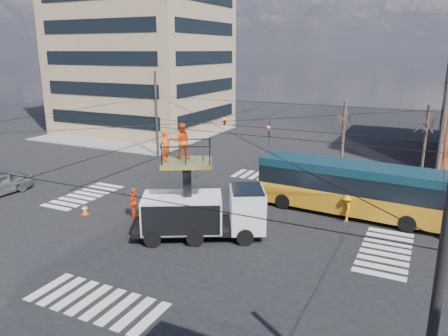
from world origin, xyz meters
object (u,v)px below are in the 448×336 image
utility_truck (202,201)px  worker_ground (134,203)px  city_bus (352,188)px  traffic_cone (85,210)px  flagger (346,209)px

utility_truck → worker_ground: (-5.15, 0.71, -1.12)m
city_bus → traffic_cone: (-14.79, -7.27, -1.41)m
utility_truck → traffic_cone: size_ratio=11.45×
city_bus → utility_truck: bearing=-129.3°
traffic_cone → flagger: flagger is taller
utility_truck → flagger: size_ratio=4.47×
utility_truck → flagger: utility_truck is taller
utility_truck → city_bus: bearing=18.3°
utility_truck → worker_ground: 5.31m
traffic_cone → utility_truck: bearing=2.0°
utility_truck → traffic_cone: 8.36m
traffic_cone → flagger: (14.76, 5.92, 0.49)m
utility_truck → traffic_cone: bearing=153.7°
utility_truck → traffic_cone: (-8.18, -0.28, -1.72)m
city_bus → traffic_cone: size_ratio=18.44×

